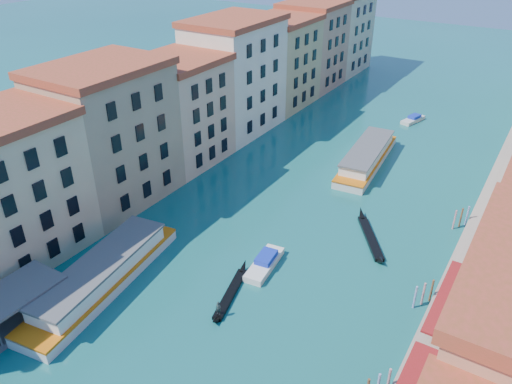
# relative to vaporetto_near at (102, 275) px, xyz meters

# --- Properties ---
(left_bank_palazzos) EXTENTS (12.80, 128.40, 21.00)m
(left_bank_palazzos) POSITION_rel_vaporetto_near_xyz_m (-13.43, 40.71, 8.18)
(left_bank_palazzos) COLOR beige
(left_bank_palazzos) RESTS_ON ground
(quay) EXTENTS (4.00, 140.00, 1.00)m
(quay) POSITION_rel_vaporetto_near_xyz_m (34.57, 41.03, -1.03)
(quay) COLOR gray
(quay) RESTS_ON ground
(mooring_poles_right) EXTENTS (1.44, 54.24, 3.20)m
(mooring_poles_right) POSITION_rel_vaporetto_near_xyz_m (31.67, 4.83, -0.23)
(mooring_poles_right) COLOR #55301D
(mooring_poles_right) RESTS_ON ground
(vaporetto_near) EXTENTS (8.40, 23.31, 3.39)m
(vaporetto_near) POSITION_rel_vaporetto_near_xyz_m (0.00, 0.00, 0.00)
(vaporetto_near) COLOR silver
(vaporetto_near) RESTS_ON ground
(vaporetto_far) EXTENTS (6.90, 22.01, 3.22)m
(vaporetto_far) POSITION_rel_vaporetto_near_xyz_m (13.99, 45.56, -0.08)
(vaporetto_far) COLOR silver
(vaporetto_far) RESTS_ON ground
(gondola_fore) EXTENTS (3.61, 11.00, 2.23)m
(gondola_fore) POSITION_rel_vaporetto_near_xyz_m (13.20, 6.23, -1.15)
(gondola_fore) COLOR black
(gondola_fore) RESTS_ON ground
(gondola_far) EXTENTS (7.97, 11.10, 1.81)m
(gondola_far) POSITION_rel_vaporetto_near_xyz_m (22.40, 25.01, -1.16)
(gondola_far) COLOR black
(gondola_far) RESTS_ON ground
(motorboat_mid) EXTENTS (3.12, 7.42, 1.49)m
(motorboat_mid) POSITION_rel_vaporetto_near_xyz_m (13.81, 12.65, -0.95)
(motorboat_mid) COLOR silver
(motorboat_mid) RESTS_ON ground
(motorboat_far) EXTENTS (3.48, 6.46, 1.28)m
(motorboat_far) POSITION_rel_vaporetto_near_xyz_m (14.94, 69.18, -1.03)
(motorboat_far) COLOR beige
(motorboat_far) RESTS_ON ground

